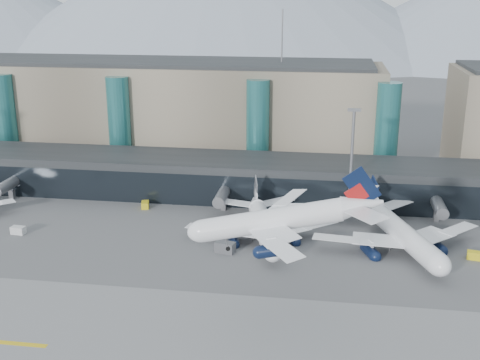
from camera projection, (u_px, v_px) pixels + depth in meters
name	position (u px, v px, depth m)	size (l,w,h in m)	color
ground	(176.00, 305.00, 101.95)	(900.00, 900.00, 0.00)	#515154
runway_strip	(150.00, 356.00, 87.79)	(400.00, 40.00, 0.04)	slate
runway_markings	(150.00, 355.00, 87.78)	(128.00, 1.00, 0.02)	gold
concourse	(231.00, 178.00, 154.92)	(170.00, 27.00, 10.00)	black
terminal_main	(168.00, 111.00, 185.74)	(130.00, 30.00, 31.00)	gray
teal_towers	(187.00, 128.00, 169.67)	(116.40, 19.40, 46.00)	#276D6F
lightmast_mid	(352.00, 156.00, 138.68)	(3.00, 1.20, 25.60)	slate
hero_jet	(291.00, 213.00, 91.37)	(30.93, 31.79, 10.24)	white
jet_parked_mid	(262.00, 217.00, 129.66)	(33.93, 35.01, 11.25)	white
jet_parked_right	(397.00, 223.00, 124.98)	(36.52, 38.78, 12.46)	white
veh_a	(18.00, 230.00, 131.63)	(3.00, 1.69, 1.69)	silver
veh_b	(145.00, 205.00, 147.38)	(2.78, 1.71, 1.61)	gold
veh_c	(225.00, 247.00, 122.22)	(3.99, 2.10, 2.21)	#48494D
veh_d	(395.00, 224.00, 135.41)	(2.56, 1.37, 1.46)	silver
veh_e	(475.00, 255.00, 119.14)	(2.88, 1.63, 1.63)	gold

